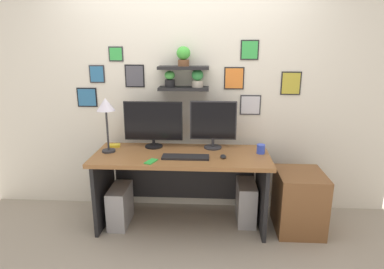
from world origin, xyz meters
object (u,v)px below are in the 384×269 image
cell_phone (151,161)px  computer_tower_left (120,205)px  desk_lamp (106,109)px  keyboard (185,157)px  monitor_left (153,123)px  monitor_right (213,123)px  coffee_mug (261,149)px  computer_mouse (223,156)px  computer_tower_right (246,202)px  drawer_cabinet (299,201)px  scissors_tray (114,146)px  desk (182,172)px

cell_phone → computer_tower_left: (-0.37, 0.20, -0.56)m
desk_lamp → keyboard: bearing=-10.5°
monitor_left → cell_phone: bearing=-83.8°
monitor_right → coffee_mug: monitor_right is taller
computer_mouse → desk_lamp: size_ratio=0.17×
desk_lamp → coffee_mug: (1.49, 0.04, -0.38)m
computer_mouse → computer_tower_right: (0.25, 0.19, -0.55)m
desk_lamp → computer_tower_right: (1.38, 0.06, -0.97)m
computer_tower_right → cell_phone: bearing=-160.0°
computer_mouse → coffee_mug: size_ratio=1.00×
keyboard → computer_mouse: (0.35, 0.02, 0.01)m
coffee_mug → computer_tower_right: 0.60m
drawer_cabinet → coffee_mug: bearing=165.5°
monitor_right → computer_mouse: size_ratio=5.37×
computer_mouse → computer_tower_left: bearing=176.8°
keyboard → computer_tower_right: 0.84m
monitor_right → computer_tower_left: bearing=-164.9°
monitor_left → monitor_right: monitor_right is taller
cell_phone → scissors_tray: 0.63m
monitor_left → scissors_tray: 0.48m
scissors_tray → computer_tower_right: 1.48m
monitor_right → coffee_mug: 0.53m
monitor_left → scissors_tray: (-0.41, -0.02, -0.24)m
monitor_right → monitor_left: bearing=180.0°
monitor_right → computer_tower_left: monitor_right is taller
monitor_left → cell_phone: 0.52m
desk → coffee_mug: size_ratio=18.87×
desk → desk_lamp: size_ratio=3.17×
desk_lamp → coffee_mug: size_ratio=5.95×
cell_phone → coffee_mug: (1.02, 0.30, 0.04)m
keyboard → coffee_mug: bearing=13.9°
desk → scissors_tray: size_ratio=14.15×
coffee_mug → computer_tower_left: (-1.40, -0.10, -0.60)m
computer_mouse → coffee_mug: (0.37, 0.16, 0.03)m
coffee_mug → desk_lamp: bearing=-178.6°
computer_mouse → scissors_tray: 1.15m
desk → monitor_right: 0.58m
monitor_left → desk_lamp: desk_lamp is taller
desk → computer_mouse: 0.48m
desk → desk_lamp: (-0.72, -0.03, 0.64)m
computer_tower_right → drawer_cabinet: bearing=-14.5°
keyboard → scissors_tray: scissors_tray is taller
monitor_right → computer_tower_right: (0.35, -0.12, -0.80)m
cell_phone → drawer_cabinet: size_ratio=0.24×
coffee_mug → scissors_tray: 1.49m
desk → monitor_right: (0.30, 0.16, 0.47)m
cell_phone → coffee_mug: size_ratio=1.56×
drawer_cabinet → scissors_tray: bearing=173.0°
desk → monitor_right: bearing=27.9°
desk → drawer_cabinet: 1.18m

